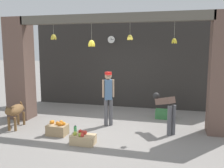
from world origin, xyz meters
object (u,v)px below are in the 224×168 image
at_px(fruit_crate_oranges, 57,129).
at_px(worker_stooping, 166,108).
at_px(wall_clock, 111,40).
at_px(shopkeeper, 108,95).
at_px(fruit_crate_apples, 83,139).
at_px(produce_box_green, 164,114).
at_px(dog, 15,111).
at_px(water_bottle, 75,130).

bearing_deg(fruit_crate_oranges, worker_stooping, 18.06).
height_order(fruit_crate_oranges, wall_clock, wall_clock).
height_order(shopkeeper, fruit_crate_apples, shopkeeper).
bearing_deg(fruit_crate_apples, fruit_crate_oranges, 154.36).
xyz_separation_m(produce_box_green, wall_clock, (-2.05, 1.18, 2.38)).
bearing_deg(dog, water_bottle, 78.00).
xyz_separation_m(shopkeeper, water_bottle, (-0.62, -0.96, -0.79)).
bearing_deg(wall_clock, water_bottle, -91.81).
relative_size(worker_stooping, fruit_crate_apples, 1.82).
xyz_separation_m(shopkeeper, wall_clock, (-0.52, 2.32, 1.62)).
relative_size(worker_stooping, fruit_crate_oranges, 2.01).
height_order(shopkeeper, produce_box_green, shopkeeper).
height_order(fruit_crate_apples, wall_clock, wall_clock).
bearing_deg(shopkeeper, fruit_crate_oranges, 22.30).
xyz_separation_m(shopkeeper, fruit_crate_apples, (-0.20, -1.51, -0.78)).
bearing_deg(dog, wall_clock, 139.16).
bearing_deg(wall_clock, produce_box_green, -29.79).
distance_m(fruit_crate_oranges, water_bottle, 0.46).
distance_m(shopkeeper, fruit_crate_apples, 1.71).
bearing_deg(shopkeeper, produce_box_green, -166.88).
distance_m(shopkeeper, wall_clock, 2.87).
relative_size(shopkeeper, fruit_crate_oranges, 3.07).
height_order(produce_box_green, water_bottle, produce_box_green).
height_order(dog, wall_clock, wall_clock).
relative_size(dog, fruit_crate_apples, 1.89).
xyz_separation_m(worker_stooping, produce_box_green, (-0.10, 1.36, -0.54)).
height_order(dog, produce_box_green, dog).
height_order(fruit_crate_oranges, fruit_crate_apples, fruit_crate_oranges).
xyz_separation_m(shopkeeper, worker_stooping, (1.63, -0.22, -0.23)).
xyz_separation_m(fruit_crate_apples, water_bottle, (-0.43, 0.55, -0.01)).
height_order(shopkeeper, fruit_crate_oranges, shopkeeper).
relative_size(dog, worker_stooping, 1.04).
height_order(worker_stooping, wall_clock, wall_clock).
distance_m(dog, produce_box_green, 4.47).
bearing_deg(fruit_crate_oranges, dog, 171.99).
relative_size(shopkeeper, produce_box_green, 2.85).
height_order(dog, fruit_crate_apples, dog).
bearing_deg(shopkeeper, water_bottle, 33.29).
xyz_separation_m(dog, fruit_crate_apples, (2.23, -0.61, -0.37)).
bearing_deg(worker_stooping, produce_box_green, 50.07).
relative_size(fruit_crate_apples, wall_clock, 1.98).
height_order(shopkeeper, worker_stooping, shopkeeper).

